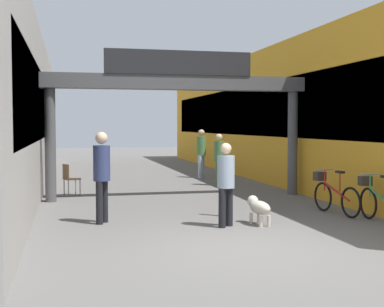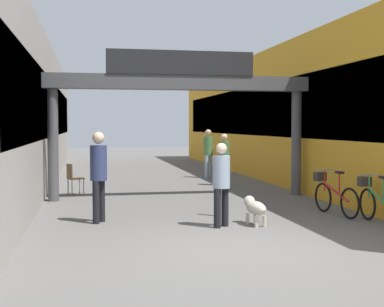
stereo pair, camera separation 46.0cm
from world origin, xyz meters
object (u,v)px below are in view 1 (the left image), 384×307
(pedestrian_with_dog, at_px, (226,179))
(pedestrian_carrying_crate, at_px, (219,156))
(cafe_chair_wood_nearer, at_px, (69,177))
(bicycle_green_nearest, at_px, (379,201))
(dog_on_leash, at_px, (258,207))
(bollard_post_metal, at_px, (222,193))
(bicycle_red_second, at_px, (333,194))
(pedestrian_companion, at_px, (102,170))
(pedestrian_elderly_walking, at_px, (201,150))

(pedestrian_with_dog, height_order, pedestrian_carrying_crate, pedestrian_carrying_crate)
(cafe_chair_wood_nearer, bearing_deg, bicycle_green_nearest, -42.81)
(pedestrian_with_dog, xyz_separation_m, dog_on_leash, (0.71, 0.09, -0.58))
(bicycle_green_nearest, distance_m, bollard_post_metal, 3.23)
(bicycle_red_second, bearing_deg, dog_on_leash, -157.82)
(pedestrian_carrying_crate, xyz_separation_m, dog_on_leash, (-1.14, -6.85, -0.63))
(pedestrian_with_dog, height_order, bicycle_red_second, pedestrian_with_dog)
(pedestrian_companion, relative_size, bicycle_red_second, 1.10)
(pedestrian_carrying_crate, height_order, cafe_chair_wood_nearer, pedestrian_carrying_crate)
(bicycle_red_second, distance_m, cafe_chair_wood_nearer, 7.29)
(bollard_post_metal, bearing_deg, pedestrian_elderly_walking, 79.05)
(pedestrian_elderly_walking, distance_m, cafe_chair_wood_nearer, 6.38)
(dog_on_leash, bearing_deg, cafe_chair_wood_nearer, 124.50)
(bicycle_red_second, xyz_separation_m, cafe_chair_wood_nearer, (-5.75, 4.49, 0.10))
(pedestrian_carrying_crate, relative_size, bicycle_red_second, 1.01)
(pedestrian_companion, distance_m, bicycle_red_second, 5.15)
(cafe_chair_wood_nearer, bearing_deg, pedestrian_with_dog, -61.36)
(bicycle_green_nearest, bearing_deg, pedestrian_elderly_walking, 97.43)
(pedestrian_with_dog, bearing_deg, pedestrian_carrying_crate, 75.14)
(bicycle_red_second, bearing_deg, pedestrian_elderly_walking, 95.96)
(dog_on_leash, height_order, bicycle_green_nearest, bicycle_green_nearest)
(pedestrian_elderly_walking, xyz_separation_m, bollard_post_metal, (-1.61, -8.32, -0.55))
(dog_on_leash, relative_size, cafe_chair_wood_nearer, 0.87)
(pedestrian_companion, xyz_separation_m, dog_on_leash, (3.03, -0.84, -0.72))
(pedestrian_carrying_crate, height_order, bicycle_red_second, pedestrian_carrying_crate)
(pedestrian_carrying_crate, bearing_deg, cafe_chair_wood_nearer, -162.48)
(pedestrian_elderly_walking, height_order, bicycle_red_second, pedestrian_elderly_walking)
(dog_on_leash, xyz_separation_m, bicycle_red_second, (2.08, 0.85, 0.09))
(bicycle_green_nearest, relative_size, bollard_post_metal, 1.71)
(pedestrian_companion, relative_size, pedestrian_elderly_walking, 1.01)
(bicycle_red_second, xyz_separation_m, bollard_post_metal, (-2.51, 0.27, 0.06))
(bicycle_green_nearest, bearing_deg, cafe_chair_wood_nearer, 137.19)
(pedestrian_elderly_walking, bearing_deg, pedestrian_with_dog, -101.22)
(pedestrian_with_dog, bearing_deg, cafe_chair_wood_nearer, 118.64)
(bicycle_red_second, relative_size, bollard_post_metal, 1.70)
(pedestrian_with_dog, height_order, pedestrian_companion, pedestrian_companion)
(pedestrian_with_dog, bearing_deg, bicycle_green_nearest, -4.57)
(cafe_chair_wood_nearer, bearing_deg, pedestrian_elderly_walking, 40.24)
(pedestrian_carrying_crate, relative_size, dog_on_leash, 2.18)
(pedestrian_elderly_walking, height_order, bollard_post_metal, pedestrian_elderly_walking)
(bicycle_red_second, bearing_deg, pedestrian_carrying_crate, 98.95)
(pedestrian_with_dog, xyz_separation_m, pedestrian_companion, (-2.33, 0.92, 0.14))
(pedestrian_companion, distance_m, cafe_chair_wood_nearer, 4.57)
(bollard_post_metal, bearing_deg, pedestrian_carrying_crate, 74.76)
(dog_on_leash, bearing_deg, bicycle_green_nearest, -7.89)
(pedestrian_carrying_crate, xyz_separation_m, cafe_chair_wood_nearer, (-4.80, -1.52, -0.43))
(pedestrian_carrying_crate, distance_m, pedestrian_elderly_walking, 2.59)
(bicycle_green_nearest, relative_size, bicycle_red_second, 1.01)
(pedestrian_elderly_walking, xyz_separation_m, dog_on_leash, (-1.18, -9.44, -0.71))
(pedestrian_elderly_walking, relative_size, cafe_chair_wood_nearer, 2.05)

